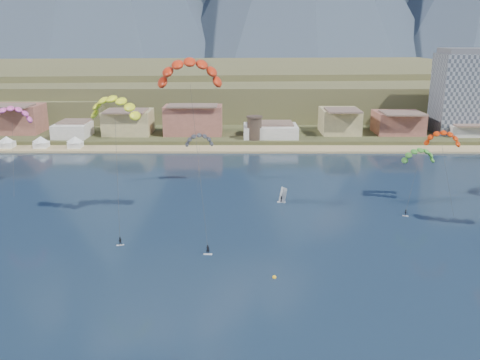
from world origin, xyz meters
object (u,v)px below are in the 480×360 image
at_px(kitesurfer_green, 419,154).
at_px(windsurfer, 282,198).
at_px(watchtower, 254,128).
at_px(kitesurfer_yellow, 114,104).
at_px(apartment_tower, 463,92).
at_px(kitesurfer_red, 190,68).
at_px(buoy, 274,277).

xyz_separation_m(kitesurfer_green, windsurfer, (-33.09, -2.72, -10.38)).
bearing_deg(watchtower, kitesurfer_yellow, -110.54).
relative_size(watchtower, kitesurfer_green, 0.52).
bearing_deg(apartment_tower, kitesurfer_yellow, -139.20).
relative_size(kitesurfer_yellow, kitesurfer_green, 1.74).
relative_size(kitesurfer_red, buoy, 53.40).
bearing_deg(kitesurfer_yellow, watchtower, 69.46).
bearing_deg(kitesurfer_yellow, apartment_tower, 40.80).
bearing_deg(apartment_tower, kitesurfer_green, -118.19).
bearing_deg(kitesurfer_green, watchtower, 120.89).
height_order(windsurfer, buoy, windsurfer).
xyz_separation_m(apartment_tower, kitesurfer_red, (-94.83, -96.97, 15.22)).
distance_m(kitesurfer_yellow, windsurfer, 45.76).
bearing_deg(kitesurfer_yellow, windsurfer, 22.46).
xyz_separation_m(apartment_tower, kitesurfer_yellow, (-110.50, -95.37, 7.95)).
relative_size(windsurfer, buoy, 5.24).
bearing_deg(kitesurfer_green, windsurfer, -175.31).
bearing_deg(kitesurfer_red, apartment_tower, 45.64).
height_order(kitesurfer_red, kitesurfer_yellow, kitesurfer_red).
relative_size(apartment_tower, kitesurfer_yellow, 1.10).
bearing_deg(kitesurfer_green, apartment_tower, 61.81).
distance_m(watchtower, buoy, 107.18).
height_order(kitesurfer_green, buoy, kitesurfer_green).
relative_size(apartment_tower, kitesurfer_green, 1.92).
distance_m(apartment_tower, kitesurfer_yellow, 146.18).
xyz_separation_m(kitesurfer_green, buoy, (-37.39, -43.08, -11.42)).
height_order(kitesurfer_green, windsurfer, kitesurfer_green).
relative_size(kitesurfer_yellow, windsurfer, 7.99).
xyz_separation_m(watchtower, kitesurfer_yellow, (-30.50, -81.37, 19.40)).
bearing_deg(apartment_tower, kitesurfer_red, -134.36).
xyz_separation_m(kitesurfer_red, windsurfer, (19.99, 16.34, -31.89)).
relative_size(watchtower, windsurfer, 2.36).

